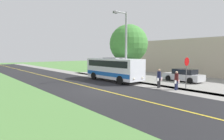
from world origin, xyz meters
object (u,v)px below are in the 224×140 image
at_px(pedestrian_waiting, 159,78).
at_px(tree_curbside, 129,44).
at_px(stop_sign, 187,68).
at_px(shuttle_bus_front, 114,68).
at_px(pedestrian_with_bags, 176,80).
at_px(commercial_building, 200,57).
at_px(street_light_pole, 125,44).
at_px(parked_car_near, 183,75).

xyz_separation_m(pedestrian_waiting, tree_curbside, (-2.56, -6.61, 3.49)).
bearing_deg(stop_sign, shuttle_bus_front, -78.56).
distance_m(pedestrian_with_bags, commercial_building, 17.36).
height_order(pedestrian_with_bags, commercial_building, commercial_building).
distance_m(street_light_pole, tree_curbside, 3.23).
relative_size(stop_sign, tree_curbside, 0.42).
relative_size(shuttle_bus_front, pedestrian_waiting, 4.41).
distance_m(tree_curbside, commercial_building, 14.35).
relative_size(street_light_pole, commercial_building, 0.33).
bearing_deg(pedestrian_with_bags, parked_car_near, -156.60).
bearing_deg(parked_car_near, street_light_pole, -35.96).
bearing_deg(pedestrian_waiting, commercial_building, -166.38).
xyz_separation_m(shuttle_bus_front, pedestrian_waiting, (-0.39, 6.11, -0.55)).
relative_size(shuttle_bus_front, stop_sign, 2.72).
bearing_deg(pedestrian_waiting, tree_curbside, -111.15).
height_order(shuttle_bus_front, parked_car_near, shuttle_bus_front).
bearing_deg(stop_sign, street_light_pole, -79.52).
height_order(pedestrian_waiting, parked_car_near, pedestrian_waiting).
bearing_deg(commercial_building, parked_car_near, 17.11).
xyz_separation_m(stop_sign, street_light_pole, (1.23, -6.63, 2.33)).
distance_m(pedestrian_waiting, commercial_building, 17.12).
distance_m(street_light_pole, parked_car_near, 7.68).
bearing_deg(stop_sign, tree_curbside, -98.57).
xyz_separation_m(pedestrian_with_bags, parked_car_near, (-5.27, -2.28, -0.21)).
height_order(shuttle_bus_front, pedestrian_with_bags, shuttle_bus_front).
bearing_deg(pedestrian_waiting, street_light_pole, -90.36).
height_order(pedestrian_with_bags, pedestrian_waiting, pedestrian_waiting).
xyz_separation_m(pedestrian_waiting, commercial_building, (-16.56, -4.01, 1.74)).
xyz_separation_m(street_light_pole, parked_car_near, (-5.49, 3.99, -3.60)).
xyz_separation_m(shuttle_bus_front, parked_car_near, (-5.91, 5.50, -0.83)).
bearing_deg(shuttle_bus_front, pedestrian_waiting, 93.66).
xyz_separation_m(pedestrian_waiting, street_light_pole, (-0.03, -4.60, 3.33)).
relative_size(shuttle_bus_front, tree_curbside, 1.13).
distance_m(pedestrian_waiting, stop_sign, 2.58).
distance_m(stop_sign, tree_curbside, 9.07).
relative_size(stop_sign, parked_car_near, 0.65).
distance_m(shuttle_bus_front, tree_curbside, 4.19).
bearing_deg(street_light_pole, stop_sign, 100.48).
bearing_deg(street_light_pole, commercial_building, 177.95).
height_order(street_light_pole, tree_curbside, street_light_pole).
bearing_deg(street_light_pole, pedestrian_with_bags, 92.02).
distance_m(street_light_pole, commercial_building, 16.61).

